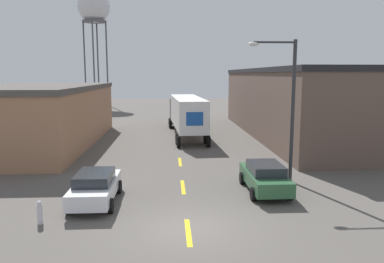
% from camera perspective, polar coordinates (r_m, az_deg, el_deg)
% --- Properties ---
extents(ground_plane, '(160.00, 160.00, 0.00)m').
position_cam_1_polar(ground_plane, '(15.00, -0.64, -14.56)').
color(ground_plane, '#56514C').
extents(road_centerline, '(0.20, 14.06, 0.01)m').
position_cam_1_polar(road_centerline, '(20.09, -1.39, -8.44)').
color(road_centerline, gold).
rests_on(road_centerline, ground_plane).
extents(warehouse_left, '(10.55, 20.38, 5.03)m').
position_cam_1_polar(warehouse_left, '(34.61, -23.22, 2.34)').
color(warehouse_left, '#9E7051').
rests_on(warehouse_left, ground_plane).
extents(warehouse_right, '(9.22, 28.27, 6.50)m').
position_cam_1_polar(warehouse_right, '(38.19, 15.60, 4.36)').
color(warehouse_right, brown).
rests_on(warehouse_right, ground_plane).
extents(semi_truck, '(3.48, 14.48, 3.80)m').
position_cam_1_polar(semi_truck, '(36.50, -0.94, 2.96)').
color(semi_truck, black).
rests_on(semi_truck, ground_plane).
extents(parked_car_left_near, '(1.99, 4.43, 1.49)m').
position_cam_1_polar(parked_car_left_near, '(18.05, -14.51, -8.12)').
color(parked_car_left_near, silver).
rests_on(parked_car_left_near, ground_plane).
extents(parked_car_right_near, '(1.99, 4.43, 1.49)m').
position_cam_1_polar(parked_car_right_near, '(19.49, 11.04, -6.75)').
color(parked_car_right_near, '#2D5B38').
rests_on(parked_car_right_near, ground_plane).
extents(water_tower, '(5.89, 5.89, 21.26)m').
position_cam_1_polar(water_tower, '(74.38, -14.73, 17.75)').
color(water_tower, '#47474C').
rests_on(water_tower, ground_plane).
extents(street_lamp, '(2.62, 0.32, 7.75)m').
position_cam_1_polar(street_lamp, '(20.90, 14.33, 4.59)').
color(street_lamp, '#2D2D30').
rests_on(street_lamp, ground_plane).
extents(fire_hydrant, '(0.22, 0.22, 0.96)m').
position_cam_1_polar(fire_hydrant, '(16.40, -22.19, -11.36)').
color(fire_hydrant, silver).
rests_on(fire_hydrant, ground_plane).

